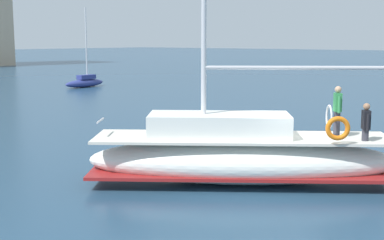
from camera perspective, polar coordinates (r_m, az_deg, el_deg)
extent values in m
plane|color=navy|center=(16.81, 9.43, -6.75)|extent=(400.00, 400.00, 0.00)
ellipsoid|color=white|center=(16.53, 5.42, -4.44)|extent=(7.65, 9.14, 1.40)
cube|color=maroon|center=(16.60, 5.40, -5.49)|extent=(7.56, 9.00, 0.10)
cube|color=beige|center=(16.37, 5.45, -1.91)|extent=(7.21, 8.64, 0.08)
cube|color=white|center=(16.28, 2.94, -0.55)|extent=(3.92, 4.47, 0.70)
cylinder|color=#B7B7BC|center=(16.30, 11.50, 5.55)|extent=(3.53, 4.70, 0.12)
cylinder|color=silver|center=(16.64, -9.89, -0.05)|extent=(0.76, 0.58, 0.06)
torus|color=orange|center=(15.51, 15.50, -0.88)|extent=(0.53, 0.65, 0.70)
cylinder|color=#33333D|center=(16.71, 15.39, -0.45)|extent=(0.20, 0.20, 0.80)
cube|color=#338C4C|center=(16.62, 15.48, 1.87)|extent=(0.38, 0.35, 0.56)
sphere|color=tan|center=(16.58, 15.54, 3.21)|extent=(0.20, 0.20, 0.20)
cylinder|color=#338C4C|center=(16.41, 15.65, 1.60)|extent=(0.09, 0.09, 0.50)
cylinder|color=#338C4C|center=(16.83, 15.31, 1.79)|extent=(0.09, 0.09, 0.50)
cylinder|color=#33333D|center=(16.40, 18.23, -1.54)|extent=(0.20, 0.20, 0.35)
cube|color=black|center=(16.33, 18.31, 0.03)|extent=(0.38, 0.35, 0.56)
sphere|color=#9E7051|center=(16.28, 18.38, 1.39)|extent=(0.20, 0.20, 0.20)
cylinder|color=black|center=(16.13, 18.51, -0.26)|extent=(0.09, 0.09, 0.50)
cylinder|color=black|center=(16.54, 18.10, -0.02)|extent=(0.09, 0.09, 0.50)
torus|color=silver|center=(16.62, 14.61, 0.31)|extent=(0.65, 0.50, 0.76)
ellipsoid|color=navy|center=(50.43, -11.54, 3.92)|extent=(4.68, 1.38, 0.75)
cube|color=navy|center=(50.55, -11.37, 4.59)|extent=(1.89, 0.82, 0.40)
cylinder|color=silver|center=(50.50, -11.38, 8.11)|extent=(0.12, 0.12, 6.61)
sphere|color=silver|center=(23.45, 15.50, -2.14)|extent=(0.54, 0.54, 0.54)
cylinder|color=black|center=(23.40, 15.53, -1.42)|extent=(0.04, 0.04, 0.60)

